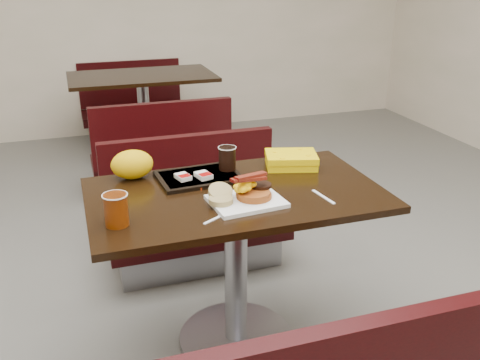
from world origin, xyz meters
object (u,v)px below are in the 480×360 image
object	(u,v)px
knife	(323,197)
hashbrown_sleeve_right	(203,175)
paper_bag	(132,164)
table_near	(236,270)
bench_far_n	(134,101)
hashbrown_sleeve_left	(183,177)
coffee_cup_far	(227,158)
platter	(246,201)
table_far	(145,118)
bench_near_n	(197,209)
pancake_stack	(254,194)
clamshell	(291,160)
bench_far_s	(159,144)
coffee_cup_near	(116,210)
fork	(212,220)
tray	(199,177)

from	to	relation	value
knife	hashbrown_sleeve_right	xyz separation A→B (m)	(-0.41, 0.31, 0.02)
knife	paper_bag	world-z (taller)	paper_bag
hashbrown_sleeve_right	table_near	bearing A→B (deg)	-72.21
bench_far_n	hashbrown_sleeve_left	bearing A→B (deg)	-93.35
hashbrown_sleeve_right	paper_bag	size ratio (longest dim) A/B	0.41
bench_far_n	hashbrown_sleeve_left	xyz separation A→B (m)	(-0.18, -3.14, 0.42)
coffee_cup_far	platter	bearing A→B (deg)	-94.12
table_far	bench_near_n	bearing A→B (deg)	-90.00
platter	knife	xyz separation A→B (m)	(0.31, -0.04, -0.01)
table_near	pancake_stack	xyz separation A→B (m)	(0.04, -0.11, 0.41)
clamshell	table_far	bearing A→B (deg)	113.77
hashbrown_sleeve_left	bench_near_n	bearing A→B (deg)	56.05
bench_far_s	coffee_cup_near	bearing A→B (deg)	-103.52
table_far	hashbrown_sleeve_right	world-z (taller)	hashbrown_sleeve_right
platter	hashbrown_sleeve_right	xyz separation A→B (m)	(-0.10, 0.27, 0.02)
table_near	hashbrown_sleeve_right	distance (m)	0.44
bench_near_n	coffee_cup_near	bearing A→B (deg)	-120.01
bench_far_n	fork	bearing A→B (deg)	-92.66
bench_far_n	tray	xyz separation A→B (m)	(-0.11, -3.12, 0.40)
fork	hashbrown_sleeve_left	distance (m)	0.39
tray	fork	bearing A→B (deg)	-101.60
coffee_cup_near	platter	bearing A→B (deg)	3.94
tray	coffee_cup_far	world-z (taller)	coffee_cup_far
table_near	clamshell	xyz separation A→B (m)	(0.33, 0.20, 0.41)
platter	hashbrown_sleeve_right	distance (m)	0.29
bench_far_n	hashbrown_sleeve_right	world-z (taller)	hashbrown_sleeve_right
bench_far_n	paper_bag	world-z (taller)	paper_bag
fork	paper_bag	world-z (taller)	paper_bag
platter	hashbrown_sleeve_left	size ratio (longest dim) A/B	3.90
bench_near_n	table_near	bearing A→B (deg)	-90.00
hashbrown_sleeve_left	clamshell	distance (m)	0.52
pancake_stack	paper_bag	bearing A→B (deg)	136.87
bench_far_n	platter	bearing A→B (deg)	-89.91
clamshell	paper_bag	xyz separation A→B (m)	(-0.71, 0.08, 0.03)
platter	pancake_stack	xyz separation A→B (m)	(0.03, 0.01, 0.02)
tray	coffee_cup_far	xyz separation A→B (m)	(0.14, 0.03, 0.06)
bench_far_n	coffee_cup_far	xyz separation A→B (m)	(0.03, -3.09, 0.46)
tray	platter	bearing A→B (deg)	-73.66
fork	coffee_cup_far	xyz separation A→B (m)	(0.19, 0.44, 0.07)
table_near	hashbrown_sleeve_left	bearing A→B (deg)	138.39
pancake_stack	knife	world-z (taller)	pancake_stack
table_far	coffee_cup_far	bearing A→B (deg)	-89.29
platter	hashbrown_sleeve_left	bearing A→B (deg)	117.92
table_near	platter	size ratio (longest dim) A/B	4.35
table_near	bench_far_s	xyz separation A→B (m)	(0.00, 1.90, -0.02)
paper_bag	table_far	bearing A→B (deg)	80.69
table_far	paper_bag	world-z (taller)	paper_bag
bench_far_s	knife	xyz separation A→B (m)	(0.32, -2.06, 0.39)
table_far	fork	bearing A→B (deg)	-93.31
coffee_cup_near	bench_far_s	bearing A→B (deg)	76.48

